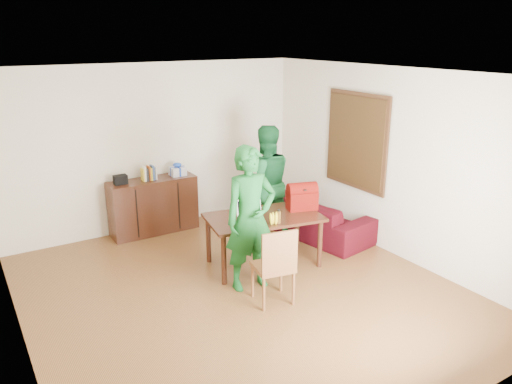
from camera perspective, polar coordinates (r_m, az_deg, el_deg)
room at (r=6.03m, az=-2.23°, el=0.12°), size 5.20×5.70×2.90m
table at (r=6.90m, az=0.88°, el=-3.44°), size 1.69×1.14×0.73m
chair at (r=6.11m, az=1.98°, el=-10.02°), size 0.51×0.50×0.98m
person_near at (r=6.21m, az=-0.64°, el=-3.07°), size 0.72×0.51×1.85m
person_far at (r=7.73m, az=1.05°, el=1.02°), size 1.04×0.91×1.82m
laptop at (r=6.70m, az=-0.55°, el=-2.87°), size 0.40×0.33×0.24m
bananas at (r=6.56m, az=2.04°, el=-3.45°), size 0.19×0.14×0.06m
bottle at (r=6.59m, az=2.59°, el=-2.78°), size 0.08×0.08×0.19m
red_bag at (r=7.12m, az=5.27°, el=-0.77°), size 0.47×0.35×0.31m
sofa at (r=8.17m, az=6.17°, el=-2.55°), size 1.17×2.24×0.62m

